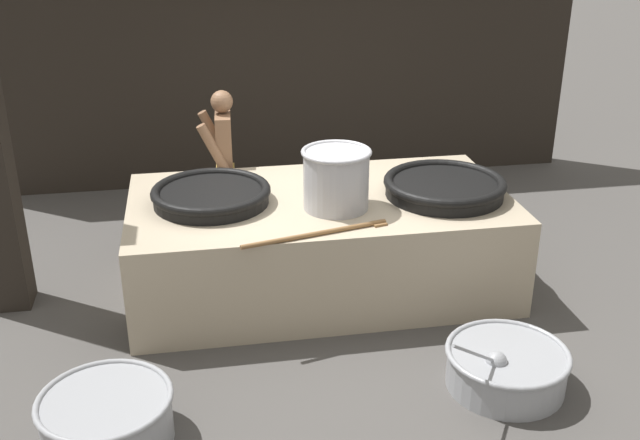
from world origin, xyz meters
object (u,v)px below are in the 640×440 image
at_px(prep_bowl_meat, 107,417).
at_px(giant_wok_near, 211,194).
at_px(giant_wok_far, 444,186).
at_px(prep_bowl_vegetables, 506,366).
at_px(stock_pot, 336,178).
at_px(cook, 224,161).

bearing_deg(prep_bowl_meat, giant_wok_near, 67.27).
distance_m(giant_wok_far, prep_bowl_vegetables, 1.90).
distance_m(giant_wok_near, prep_bowl_meat, 2.34).
bearing_deg(stock_pot, cook, 121.21).
distance_m(stock_pot, prep_bowl_vegetables, 2.17).
distance_m(giant_wok_near, stock_pot, 1.16).
relative_size(cook, prep_bowl_vegetables, 1.50).
relative_size(stock_pot, cook, 0.37).
bearing_deg(cook, giant_wok_far, 147.81).
bearing_deg(stock_pot, giant_wok_near, 164.87).
bearing_deg(prep_bowl_vegetables, prep_bowl_meat, -177.35).
relative_size(giant_wok_near, prep_bowl_meat, 1.16).
height_order(giant_wok_far, prep_bowl_meat, giant_wok_far).
distance_m(giant_wok_near, cook, 1.24).
xyz_separation_m(cook, prep_bowl_meat, (-1.03, -3.25, -0.69)).
bearing_deg(giant_wok_far, prep_bowl_meat, -148.52).
height_order(cook, prep_bowl_meat, cook).
bearing_deg(cook, prep_bowl_vegetables, 125.46).
xyz_separation_m(giant_wok_far, prep_bowl_meat, (-3.01, -1.84, -0.81)).
height_order(stock_pot, prep_bowl_meat, stock_pot).
xyz_separation_m(cook, prep_bowl_vegetables, (1.96, -3.11, -0.73)).
xyz_separation_m(stock_pot, prep_bowl_vegetables, (1.04, -1.59, -1.04)).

